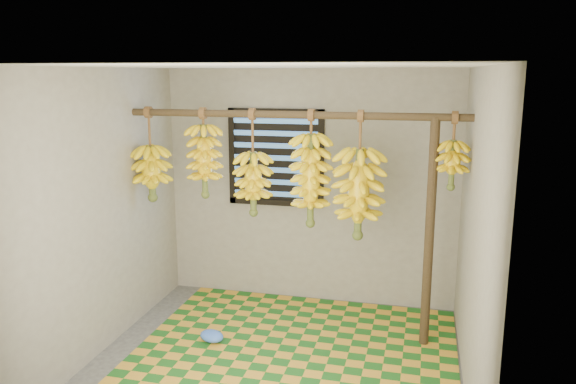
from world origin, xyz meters
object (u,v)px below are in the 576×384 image
(woven_mat, at_px, (297,347))
(banana_bunch_d, at_px, (311,180))
(banana_bunch_a, at_px, (152,173))
(banana_bunch_c, at_px, (253,184))
(support_post, at_px, (429,235))
(plastic_bag, at_px, (212,336))
(banana_bunch_b, at_px, (204,161))
(banana_bunch_f, at_px, (452,165))
(banana_bunch_e, at_px, (359,194))

(woven_mat, xyz_separation_m, banana_bunch_d, (0.04, 0.32, 1.43))
(banana_bunch_a, relative_size, banana_bunch_c, 0.91)
(support_post, distance_m, banana_bunch_a, 2.59)
(plastic_bag, relative_size, banana_bunch_c, 0.25)
(woven_mat, relative_size, banana_bunch_a, 3.12)
(woven_mat, distance_m, banana_bunch_b, 1.85)
(support_post, relative_size, banana_bunch_a, 2.30)
(support_post, xyz_separation_m, banana_bunch_c, (-1.56, -0.00, 0.38))
(banana_bunch_a, xyz_separation_m, banana_bunch_f, (2.70, 0.00, 0.18))
(banana_bunch_d, xyz_separation_m, banana_bunch_e, (0.42, 0.00, -0.10))
(woven_mat, xyz_separation_m, banana_bunch_b, (-0.94, 0.32, 1.56))
(banana_bunch_d, relative_size, banana_bunch_f, 1.60)
(banana_bunch_b, relative_size, banana_bunch_f, 1.27)
(banana_bunch_c, relative_size, banana_bunch_e, 0.86)
(banana_bunch_a, height_order, banana_bunch_d, same)
(banana_bunch_a, bearing_deg, banana_bunch_d, -0.00)
(plastic_bag, distance_m, banana_bunch_d, 1.64)
(woven_mat, relative_size, banana_bunch_d, 2.64)
(plastic_bag, relative_size, banana_bunch_b, 0.29)
(woven_mat, height_order, plastic_bag, plastic_bag)
(support_post, relative_size, plastic_bag, 8.39)
(support_post, xyz_separation_m, banana_bunch_a, (-2.55, 0.00, 0.44))
(banana_bunch_b, distance_m, banana_bunch_c, 0.50)
(banana_bunch_a, relative_size, banana_bunch_b, 1.07)
(support_post, bearing_deg, banana_bunch_f, 0.00)
(support_post, bearing_deg, banana_bunch_b, 180.00)
(woven_mat, distance_m, banana_bunch_d, 1.46)
(banana_bunch_a, relative_size, banana_bunch_d, 0.85)
(support_post, height_order, banana_bunch_c, banana_bunch_c)
(banana_bunch_e, relative_size, banana_bunch_f, 1.72)
(banana_bunch_a, bearing_deg, banana_bunch_b, 0.00)
(plastic_bag, xyz_separation_m, banana_bunch_b, (-0.18, 0.40, 1.51))
(banana_bunch_d, bearing_deg, banana_bunch_b, 180.00)
(banana_bunch_c, bearing_deg, woven_mat, -33.78)
(banana_bunch_b, bearing_deg, banana_bunch_e, -0.00)
(support_post, bearing_deg, woven_mat, -163.33)
(support_post, distance_m, banana_bunch_c, 1.60)
(banana_bunch_c, bearing_deg, support_post, 0.00)
(support_post, xyz_separation_m, woven_mat, (-1.08, -0.32, -0.99))
(plastic_bag, height_order, banana_bunch_c, banana_bunch_c)
(banana_bunch_b, xyz_separation_m, banana_bunch_d, (0.99, -0.00, -0.14))
(banana_bunch_d, xyz_separation_m, banana_bunch_f, (1.18, 0.00, 0.18))
(plastic_bag, relative_size, banana_bunch_f, 0.37)
(woven_mat, relative_size, banana_bunch_c, 2.83)
(banana_bunch_b, xyz_separation_m, banana_bunch_f, (2.17, 0.00, 0.05))
(banana_bunch_b, relative_size, banana_bunch_c, 0.85)
(banana_bunch_c, xyz_separation_m, banana_bunch_f, (1.71, 0.00, 0.24))
(support_post, bearing_deg, banana_bunch_e, -180.00)
(banana_bunch_a, distance_m, banana_bunch_c, 0.99)
(support_post, distance_m, banana_bunch_d, 1.12)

